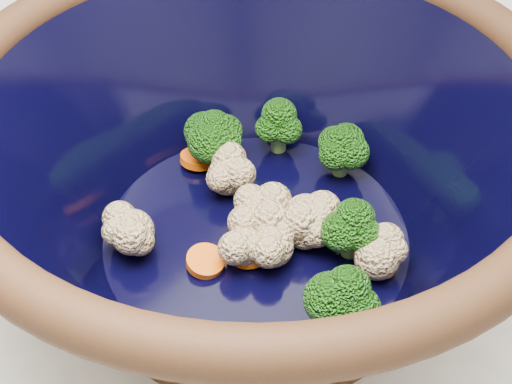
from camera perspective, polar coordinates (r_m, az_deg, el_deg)
The scene contains 2 objects.
mixing_bowl at distance 0.48m, azimuth 0.00°, elevation 1.48°, with size 0.50×0.50×0.18m.
vegetable_pile at distance 0.51m, azimuth 1.86°, elevation -0.82°, with size 0.22×0.19×0.06m.
Camera 1 is at (0.19, -0.39, 1.32)m, focal length 50.00 mm.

